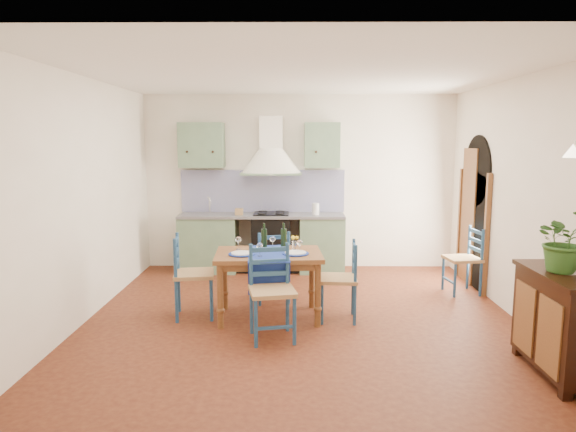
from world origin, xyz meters
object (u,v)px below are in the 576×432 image
at_px(dining_table, 269,260).
at_px(sideboard, 562,320).
at_px(potted_plant, 565,240).
at_px(chair_near, 272,291).

distance_m(dining_table, sideboard, 3.04).
relative_size(dining_table, sideboard, 1.21).
xyz_separation_m(sideboard, potted_plant, (-0.01, 0.04, 0.71)).
distance_m(sideboard, potted_plant, 0.71).
bearing_deg(sideboard, potted_plant, 104.75).
height_order(dining_table, potted_plant, potted_plant).
bearing_deg(sideboard, dining_table, 150.73).
relative_size(dining_table, chair_near, 1.29).
height_order(sideboard, potted_plant, potted_plant).
relative_size(dining_table, potted_plant, 2.26).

